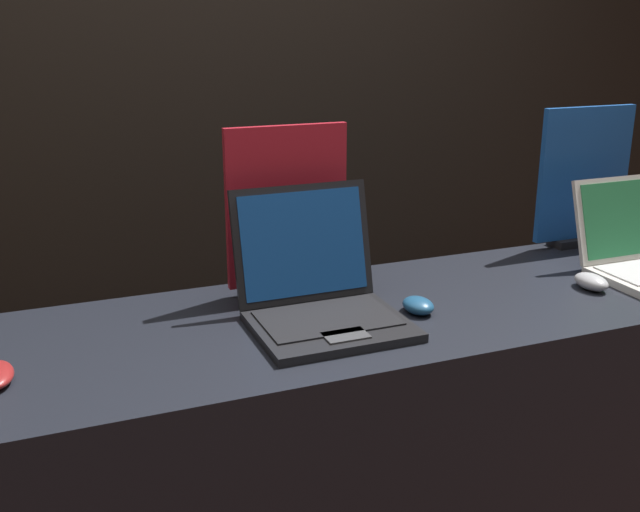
% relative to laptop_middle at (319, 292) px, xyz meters
% --- Properties ---
extents(wall_back, '(8.00, 0.05, 2.80)m').
position_rel_laptop_middle_xyz_m(wall_back, '(0.00, 1.17, 0.36)').
color(wall_back, black).
rests_on(wall_back, ground_plane).
extents(display_counter, '(2.34, 0.61, 0.98)m').
position_rel_laptop_middle_xyz_m(display_counter, '(0.00, 0.01, -0.56)').
color(display_counter, black).
rests_on(display_counter, ground_plane).
extents(laptop_middle, '(0.34, 0.35, 0.29)m').
position_rel_laptop_middle_xyz_m(laptop_middle, '(0.00, 0.00, 0.00)').
color(laptop_middle, black).
rests_on(laptop_middle, display_counter).
extents(mouse_middle, '(0.07, 0.09, 0.04)m').
position_rel_laptop_middle_xyz_m(mouse_middle, '(0.23, -0.05, -0.05)').
color(mouse_middle, navy).
rests_on(mouse_middle, display_counter).
extents(promo_stand_middle, '(0.31, 0.07, 0.42)m').
position_rel_laptop_middle_xyz_m(promo_stand_middle, '(0.00, 0.21, 0.13)').
color(promo_stand_middle, black).
rests_on(promo_stand_middle, display_counter).
extents(mouse_back, '(0.07, 0.10, 0.04)m').
position_rel_laptop_middle_xyz_m(mouse_back, '(0.72, -0.07, -0.05)').
color(mouse_back, '#B2B2B7').
rests_on(mouse_back, display_counter).
extents(promo_stand_back, '(0.32, 0.07, 0.42)m').
position_rel_laptop_middle_xyz_m(promo_stand_back, '(0.96, 0.27, 0.13)').
color(promo_stand_back, black).
rests_on(promo_stand_back, display_counter).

